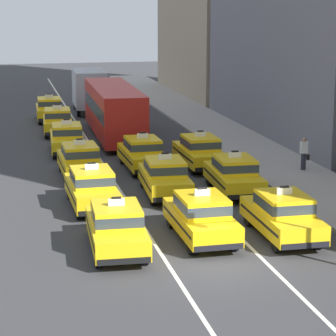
{
  "coord_description": "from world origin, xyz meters",
  "views": [
    {
      "loc": [
        -6.64,
        -21.82,
        8.46
      ],
      "look_at": [
        0.29,
        8.61,
        1.3
      ],
      "focal_mm": 78.5,
      "sensor_mm": 36.0,
      "label": 1
    }
  ],
  "objects_px": {
    "pedestrian_near_crosswalk": "(304,154)",
    "taxi_right_nearest": "(282,214)",
    "taxi_left_sixth": "(49,109)",
    "taxi_left_nearest": "(116,227)",
    "taxi_left_fifth": "(58,121)",
    "taxi_left_second": "(92,187)",
    "taxi_center_nearest": "(201,216)",
    "bus_center_fourth": "(114,109)",
    "taxi_center_second": "(165,176)",
    "taxi_left_third": "(80,160)",
    "taxi_right_third": "(200,151)",
    "taxi_center_third": "(142,153)",
    "taxi_left_fourth": "(67,138)",
    "box_truck_center_fifth": "(88,89)",
    "taxi_right_second": "(234,174)"
  },
  "relations": [
    {
      "from": "pedestrian_near_crosswalk",
      "to": "taxi_right_nearest",
      "type": "bearing_deg",
      "value": -117.17
    },
    {
      "from": "taxi_left_sixth",
      "to": "pedestrian_near_crosswalk",
      "type": "xyz_separation_m",
      "value": [
        11.31,
        -19.15,
        0.09
      ]
    },
    {
      "from": "taxi_left_nearest",
      "to": "taxi_left_fifth",
      "type": "height_order",
      "value": "same"
    },
    {
      "from": "taxi_left_second",
      "to": "taxi_center_nearest",
      "type": "relative_size",
      "value": 1.0
    },
    {
      "from": "bus_center_fourth",
      "to": "taxi_center_second",
      "type": "bearing_deg",
      "value": -89.72
    },
    {
      "from": "taxi_left_third",
      "to": "pedestrian_near_crosswalk",
      "type": "distance_m",
      "value": 11.12
    },
    {
      "from": "bus_center_fourth",
      "to": "taxi_right_third",
      "type": "bearing_deg",
      "value": -71.98
    },
    {
      "from": "pedestrian_near_crosswalk",
      "to": "taxi_left_sixth",
      "type": "bearing_deg",
      "value": 120.56
    },
    {
      "from": "taxi_right_nearest",
      "to": "taxi_right_third",
      "type": "xyz_separation_m",
      "value": [
        0.07,
        11.71,
        0.0
      ]
    },
    {
      "from": "taxi_center_second",
      "to": "taxi_left_nearest",
      "type": "bearing_deg",
      "value": -115.2
    },
    {
      "from": "taxi_left_nearest",
      "to": "taxi_right_nearest",
      "type": "relative_size",
      "value": 1.01
    },
    {
      "from": "taxi_center_nearest",
      "to": "taxi_right_nearest",
      "type": "relative_size",
      "value": 1.0
    },
    {
      "from": "taxi_center_second",
      "to": "taxi_right_nearest",
      "type": "relative_size",
      "value": 1.01
    },
    {
      "from": "taxi_center_second",
      "to": "taxi_center_third",
      "type": "bearing_deg",
      "value": 90.08
    },
    {
      "from": "taxi_left_sixth",
      "to": "taxi_left_third",
      "type": "bearing_deg",
      "value": -89.13
    },
    {
      "from": "taxi_left_third",
      "to": "taxi_left_fifth",
      "type": "distance_m",
      "value": 12.25
    },
    {
      "from": "taxi_left_nearest",
      "to": "taxi_right_third",
      "type": "relative_size",
      "value": 1.01
    },
    {
      "from": "taxi_left_third",
      "to": "taxi_left_sixth",
      "type": "xyz_separation_m",
      "value": [
        -0.27,
        17.76,
        0.0
      ]
    },
    {
      "from": "taxi_left_nearest",
      "to": "taxi_right_nearest",
      "type": "xyz_separation_m",
      "value": [
        6.11,
        0.14,
        0.0
      ]
    },
    {
      "from": "taxi_left_fourth",
      "to": "bus_center_fourth",
      "type": "xyz_separation_m",
      "value": [
        3.3,
        4.07,
        0.94
      ]
    },
    {
      "from": "pedestrian_near_crosswalk",
      "to": "taxi_left_nearest",
      "type": "bearing_deg",
      "value": -138.76
    },
    {
      "from": "box_truck_center_fifth",
      "to": "taxi_right_third",
      "type": "bearing_deg",
      "value": -81.1
    },
    {
      "from": "taxi_left_second",
      "to": "taxi_left_third",
      "type": "distance_m",
      "value": 5.41
    },
    {
      "from": "taxi_left_third",
      "to": "taxi_center_second",
      "type": "bearing_deg",
      "value": -51.62
    },
    {
      "from": "taxi_center_nearest",
      "to": "taxi_center_third",
      "type": "xyz_separation_m",
      "value": [
        0.04,
        11.44,
        0.0
      ]
    },
    {
      "from": "taxi_left_third",
      "to": "pedestrian_near_crosswalk",
      "type": "height_order",
      "value": "taxi_left_third"
    },
    {
      "from": "taxi_left_fifth",
      "to": "taxi_right_third",
      "type": "bearing_deg",
      "value": -60.79
    },
    {
      "from": "taxi_left_nearest",
      "to": "box_truck_center_fifth",
      "type": "height_order",
      "value": "box_truck_center_fifth"
    },
    {
      "from": "taxi_center_third",
      "to": "taxi_left_second",
      "type": "bearing_deg",
      "value": -117.58
    },
    {
      "from": "taxi_left_fifth",
      "to": "taxi_right_nearest",
      "type": "relative_size",
      "value": 1.01
    },
    {
      "from": "taxi_left_sixth",
      "to": "taxi_center_third",
      "type": "relative_size",
      "value": 1.0
    },
    {
      "from": "taxi_left_nearest",
      "to": "taxi_left_second",
      "type": "distance_m",
      "value": 5.59
    },
    {
      "from": "taxi_left_second",
      "to": "taxi_left_fifth",
      "type": "distance_m",
      "value": 17.67
    },
    {
      "from": "taxi_left_third",
      "to": "taxi_left_sixth",
      "type": "distance_m",
      "value": 17.76
    },
    {
      "from": "taxi_left_sixth",
      "to": "taxi_center_second",
      "type": "xyz_separation_m",
      "value": [
        3.56,
        -21.92,
        0.0
      ]
    },
    {
      "from": "taxi_left_nearest",
      "to": "taxi_left_fourth",
      "type": "bearing_deg",
      "value": 90.5
    },
    {
      "from": "taxi_left_second",
      "to": "taxi_left_fifth",
      "type": "bearing_deg",
      "value": 90.12
    },
    {
      "from": "taxi_left_third",
      "to": "taxi_right_second",
      "type": "relative_size",
      "value": 0.99
    },
    {
      "from": "taxi_left_second",
      "to": "taxi_center_second",
      "type": "xyz_separation_m",
      "value": [
        3.38,
        1.26,
        0.0
      ]
    },
    {
      "from": "taxi_center_third",
      "to": "bus_center_fourth",
      "type": "xyz_separation_m",
      "value": [
        -0.06,
        9.12,
        0.94
      ]
    },
    {
      "from": "taxi_left_sixth",
      "to": "taxi_left_fourth",
      "type": "bearing_deg",
      "value": -89.07
    },
    {
      "from": "taxi_left_fifth",
      "to": "taxi_right_third",
      "type": "height_order",
      "value": "same"
    },
    {
      "from": "taxi_right_third",
      "to": "taxi_right_nearest",
      "type": "bearing_deg",
      "value": -90.36
    },
    {
      "from": "taxi_left_nearest",
      "to": "taxi_left_third",
      "type": "distance_m",
      "value": 11.0
    },
    {
      "from": "taxi_left_sixth",
      "to": "pedestrian_near_crosswalk",
      "type": "bearing_deg",
      "value": -59.44
    },
    {
      "from": "taxi_center_second",
      "to": "taxi_right_second",
      "type": "bearing_deg",
      "value": -5.21
    },
    {
      "from": "taxi_left_sixth",
      "to": "taxi_right_nearest",
      "type": "height_order",
      "value": "same"
    },
    {
      "from": "taxi_left_third",
      "to": "taxi_center_nearest",
      "type": "relative_size",
      "value": 1.0
    },
    {
      "from": "pedestrian_near_crosswalk",
      "to": "taxi_center_nearest",
      "type": "bearing_deg",
      "value": -130.85
    },
    {
      "from": "taxi_left_third",
      "to": "taxi_right_second",
      "type": "height_order",
      "value": "same"
    }
  ]
}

